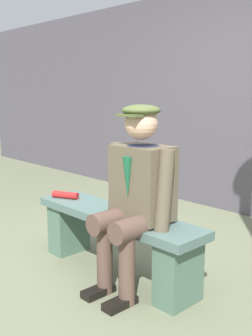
% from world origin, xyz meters
% --- Properties ---
extents(ground_plane, '(30.00, 30.00, 0.00)m').
position_xyz_m(ground_plane, '(0.00, 0.00, 0.00)').
color(ground_plane, '#656B4F').
extents(bench, '(1.51, 0.37, 0.49)m').
position_xyz_m(bench, '(0.00, 0.00, 0.31)').
color(bench, '#4B6560').
rests_on(bench, ground).
extents(seated_man, '(0.57, 0.57, 1.29)m').
position_xyz_m(seated_man, '(-0.28, 0.06, 0.72)').
color(seated_man, brown).
rests_on(seated_man, ground).
extents(rolled_magazine, '(0.23, 0.15, 0.06)m').
position_xyz_m(rolled_magazine, '(0.58, 0.05, 0.52)').
color(rolled_magazine, '#B21E1E').
rests_on(rolled_magazine, bench).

